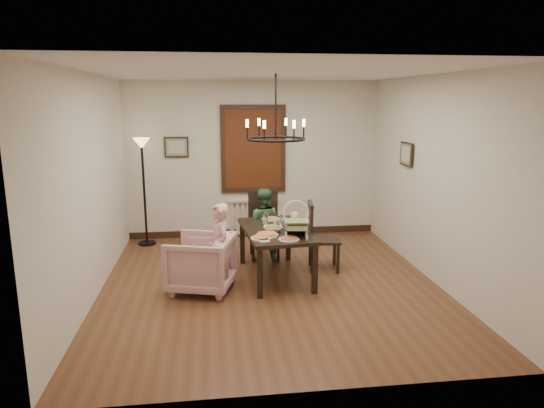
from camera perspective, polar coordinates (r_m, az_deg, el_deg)
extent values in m
cube|color=brown|center=(6.69, -0.20, -9.44)|extent=(4.50, 5.00, 0.01)
cube|color=white|center=(6.23, -0.22, 15.26)|extent=(4.50, 5.00, 0.01)
cube|color=silver|center=(8.77, -2.23, 5.20)|extent=(4.50, 0.01, 2.80)
cube|color=silver|center=(6.44, -20.52, 1.87)|extent=(0.01, 5.00, 2.80)
cube|color=silver|center=(6.95, 18.55, 2.73)|extent=(0.01, 5.00, 2.80)
cube|color=black|center=(6.75, 0.42, -3.17)|extent=(0.98, 1.57, 0.05)
cube|color=black|center=(6.15, -1.45, -8.19)|extent=(0.07, 0.07, 0.65)
cube|color=black|center=(7.44, -3.51, -4.56)|extent=(0.07, 0.07, 0.65)
cube|color=black|center=(6.32, 5.06, -7.66)|extent=(0.07, 0.07, 0.65)
cube|color=black|center=(7.58, 1.92, -4.22)|extent=(0.07, 0.07, 0.65)
imported|color=#D8A5B0|center=(6.46, -8.37, -6.88)|extent=(1.00, 0.99, 0.74)
imported|color=#E29FA1|center=(6.35, -6.18, -6.05)|extent=(0.32, 0.40, 0.97)
imported|color=#3B643F|center=(7.54, -1.07, -3.15)|extent=(0.55, 0.48, 0.94)
imported|color=white|center=(6.63, 0.10, -2.88)|extent=(0.31, 0.31, 0.08)
cylinder|color=tan|center=(6.41, -0.58, -3.60)|extent=(0.29, 0.29, 0.04)
cylinder|color=silver|center=(6.64, 0.93, -2.61)|extent=(0.07, 0.07, 0.13)
cube|color=#552C11|center=(8.71, -2.22, 6.47)|extent=(1.00, 0.03, 1.40)
cube|color=black|center=(8.70, -11.18, 6.58)|extent=(0.42, 0.03, 0.36)
cube|color=black|center=(7.71, 15.53, 5.68)|extent=(0.03, 0.42, 0.36)
torus|color=black|center=(6.53, 0.44, 7.66)|extent=(0.80, 0.80, 0.04)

